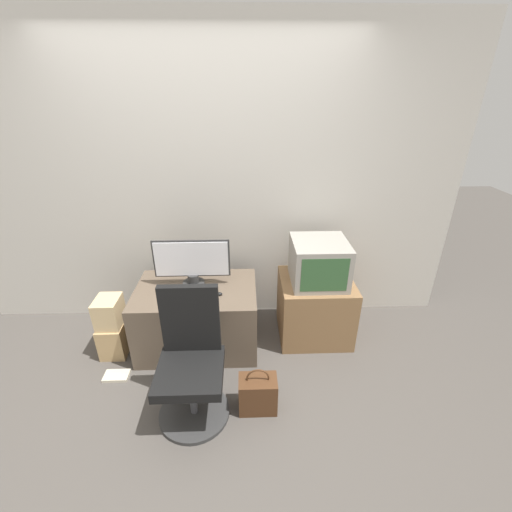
{
  "coord_description": "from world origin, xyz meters",
  "views": [
    {
      "loc": [
        0.29,
        -1.63,
        2.07
      ],
      "look_at": [
        0.38,
        0.9,
        0.82
      ],
      "focal_mm": 24.0,
      "sensor_mm": 36.0,
      "label": 1
    }
  ],
  "objects_px": {
    "keyboard": "(190,296)",
    "office_chair": "(191,366)",
    "crt_tv": "(319,262)",
    "book": "(117,376)",
    "mouse": "(219,294)",
    "handbag": "(258,394)",
    "cardboard_box_lower": "(115,338)",
    "main_monitor": "(192,262)"
  },
  "relations": [
    {
      "from": "office_chair",
      "to": "cardboard_box_lower",
      "type": "xyz_separation_m",
      "value": [
        -0.75,
        0.61,
        -0.25
      ]
    },
    {
      "from": "keyboard",
      "to": "cardboard_box_lower",
      "type": "height_order",
      "value": "keyboard"
    },
    {
      "from": "mouse",
      "to": "main_monitor",
      "type": "bearing_deg",
      "value": 140.43
    },
    {
      "from": "mouse",
      "to": "keyboard",
      "type": "bearing_deg",
      "value": -176.16
    },
    {
      "from": "cardboard_box_lower",
      "to": "main_monitor",
      "type": "bearing_deg",
      "value": 13.4
    },
    {
      "from": "keyboard",
      "to": "cardboard_box_lower",
      "type": "xyz_separation_m",
      "value": [
        -0.68,
        0.03,
        -0.43
      ]
    },
    {
      "from": "office_chair",
      "to": "handbag",
      "type": "height_order",
      "value": "office_chair"
    },
    {
      "from": "main_monitor",
      "to": "office_chair",
      "type": "xyz_separation_m",
      "value": [
        0.07,
        -0.77,
        -0.38
      ]
    },
    {
      "from": "mouse",
      "to": "handbag",
      "type": "xyz_separation_m",
      "value": [
        0.29,
        -0.61,
        -0.44
      ]
    },
    {
      "from": "cardboard_box_lower",
      "to": "handbag",
      "type": "xyz_separation_m",
      "value": [
        1.2,
        -0.63,
        -0.0
      ]
    },
    {
      "from": "mouse",
      "to": "book",
      "type": "distance_m",
      "value": 1.03
    },
    {
      "from": "keyboard",
      "to": "mouse",
      "type": "xyz_separation_m",
      "value": [
        0.23,
        0.02,
        0.01
      ]
    },
    {
      "from": "crt_tv",
      "to": "cardboard_box_lower",
      "type": "distance_m",
      "value": 1.85
    },
    {
      "from": "main_monitor",
      "to": "handbag",
      "type": "xyz_separation_m",
      "value": [
        0.51,
        -0.8,
        -0.64
      ]
    },
    {
      "from": "cardboard_box_lower",
      "to": "handbag",
      "type": "distance_m",
      "value": 1.36
    },
    {
      "from": "office_chair",
      "to": "book",
      "type": "height_order",
      "value": "office_chair"
    },
    {
      "from": "main_monitor",
      "to": "crt_tv",
      "type": "relative_size",
      "value": 1.37
    },
    {
      "from": "main_monitor",
      "to": "book",
      "type": "height_order",
      "value": "main_monitor"
    },
    {
      "from": "main_monitor",
      "to": "book",
      "type": "bearing_deg",
      "value": -141.79
    },
    {
      "from": "cardboard_box_lower",
      "to": "book",
      "type": "height_order",
      "value": "cardboard_box_lower"
    },
    {
      "from": "keyboard",
      "to": "handbag",
      "type": "height_order",
      "value": "keyboard"
    },
    {
      "from": "keyboard",
      "to": "crt_tv",
      "type": "xyz_separation_m",
      "value": [
        1.06,
        0.21,
        0.18
      ]
    },
    {
      "from": "crt_tv",
      "to": "book",
      "type": "distance_m",
      "value": 1.87
    },
    {
      "from": "crt_tv",
      "to": "cardboard_box_lower",
      "type": "height_order",
      "value": "crt_tv"
    },
    {
      "from": "office_chair",
      "to": "book",
      "type": "bearing_deg",
      "value": 155.28
    },
    {
      "from": "handbag",
      "to": "book",
      "type": "relative_size",
      "value": 1.89
    },
    {
      "from": "main_monitor",
      "to": "cardboard_box_lower",
      "type": "xyz_separation_m",
      "value": [
        -0.69,
        -0.16,
        -0.63
      ]
    },
    {
      "from": "keyboard",
      "to": "mouse",
      "type": "bearing_deg",
      "value": 3.84
    },
    {
      "from": "main_monitor",
      "to": "handbag",
      "type": "bearing_deg",
      "value": -57.22
    },
    {
      "from": "keyboard",
      "to": "handbag",
      "type": "xyz_separation_m",
      "value": [
        0.52,
        -0.6,
        -0.43
      ]
    },
    {
      "from": "office_chair",
      "to": "handbag",
      "type": "bearing_deg",
      "value": -2.96
    },
    {
      "from": "cardboard_box_lower",
      "to": "book",
      "type": "relative_size",
      "value": 1.49
    },
    {
      "from": "keyboard",
      "to": "book",
      "type": "distance_m",
      "value": 0.86
    },
    {
      "from": "keyboard",
      "to": "office_chair",
      "type": "xyz_separation_m",
      "value": [
        0.07,
        -0.58,
        -0.18
      ]
    },
    {
      "from": "office_chair",
      "to": "cardboard_box_lower",
      "type": "bearing_deg",
      "value": 140.97
    },
    {
      "from": "main_monitor",
      "to": "book",
      "type": "distance_m",
      "value": 1.08
    },
    {
      "from": "cardboard_box_lower",
      "to": "handbag",
      "type": "bearing_deg",
      "value": -27.85
    },
    {
      "from": "keyboard",
      "to": "office_chair",
      "type": "relative_size",
      "value": 0.34
    },
    {
      "from": "crt_tv",
      "to": "handbag",
      "type": "bearing_deg",
      "value": -123.89
    },
    {
      "from": "keyboard",
      "to": "office_chair",
      "type": "bearing_deg",
      "value": -82.97
    },
    {
      "from": "office_chair",
      "to": "main_monitor",
      "type": "bearing_deg",
      "value": 94.96
    },
    {
      "from": "keyboard",
      "to": "handbag",
      "type": "relative_size",
      "value": 0.87
    }
  ]
}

